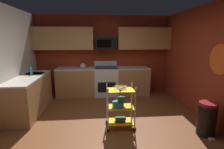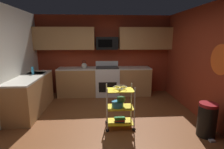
{
  "view_description": "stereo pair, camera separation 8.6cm",
  "coord_description": "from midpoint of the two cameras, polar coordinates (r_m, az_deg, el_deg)",
  "views": [
    {
      "loc": [
        -0.2,
        -3.47,
        1.85
      ],
      "look_at": [
        0.14,
        0.37,
        1.05
      ],
      "focal_mm": 27.83,
      "sensor_mm": 36.0,
      "label": 1
    },
    {
      "loc": [
        -0.11,
        -3.47,
        1.85
      ],
      "look_at": [
        0.14,
        0.37,
        1.05
      ],
      "focal_mm": 27.83,
      "sensor_mm": 36.0,
      "label": 2
    }
  ],
  "objects": [
    {
      "name": "floor",
      "position": [
        3.95,
        -2.2,
        -16.57
      ],
      "size": [
        4.4,
        4.8,
        0.04
      ],
      "primitive_type": "cube",
      "color": "brown",
      "rests_on": "ground"
    },
    {
      "name": "wall_back",
      "position": [
        5.93,
        -3.47,
        6.39
      ],
      "size": [
        4.52,
        0.06,
        2.6
      ],
      "primitive_type": "cube",
      "color": "maroon",
      "rests_on": "ground"
    },
    {
      "name": "wall_right",
      "position": [
        4.25,
        29.3,
        2.79
      ],
      "size": [
        0.06,
        4.8,
        2.6
      ],
      "primitive_type": "cube",
      "color": "maroon",
      "rests_on": "ground"
    },
    {
      "name": "wall_flower_decal",
      "position": [
        3.99,
        31.32,
        4.27
      ],
      "size": [
        0.0,
        0.6,
        0.6
      ],
      "primitive_type": "cylinder",
      "rotation": [
        0.0,
        1.57,
        0.0
      ],
      "color": "#E5591E"
    },
    {
      "name": "counter_run",
      "position": [
        5.32,
        -11.04,
        -3.59
      ],
      "size": [
        3.7,
        2.44,
        0.92
      ],
      "color": "#B27F4C",
      "rests_on": "ground"
    },
    {
      "name": "oven_range",
      "position": [
        5.75,
        -2.38,
        -2.09
      ],
      "size": [
        0.76,
        0.65,
        1.1
      ],
      "color": "white",
      "rests_on": "ground"
    },
    {
      "name": "upper_cabinets",
      "position": [
        5.71,
        -3.69,
        11.72
      ],
      "size": [
        4.4,
        0.33,
        0.7
      ],
      "color": "#B27F4C"
    },
    {
      "name": "microwave",
      "position": [
        5.69,
        -2.54,
        10.22
      ],
      "size": [
        0.7,
        0.39,
        0.4
      ],
      "color": "black"
    },
    {
      "name": "rolling_cart",
      "position": [
        3.68,
        2.1,
        -10.62
      ],
      "size": [
        0.61,
        0.39,
        0.91
      ],
      "color": "silver",
      "rests_on": "ground"
    },
    {
      "name": "fruit_bowl",
      "position": [
        3.54,
        2.15,
        -4.27
      ],
      "size": [
        0.27,
        0.27,
        0.07
      ],
      "color": "silver",
      "rests_on": "rolling_cart"
    },
    {
      "name": "mixing_bowl_large",
      "position": [
        3.65,
        1.34,
        -9.69
      ],
      "size": [
        0.25,
        0.25,
        0.11
      ],
      "color": "#338CBF",
      "rests_on": "rolling_cart"
    },
    {
      "name": "mixing_bowl_small",
      "position": [
        3.65,
        2.47,
        -8.02
      ],
      "size": [
        0.18,
        0.18,
        0.08
      ],
      "color": "#387F4C",
      "rests_on": "rolling_cart"
    },
    {
      "name": "book_stack",
      "position": [
        3.79,
        2.07,
        -14.54
      ],
      "size": [
        0.23,
        0.19,
        0.08
      ],
      "color": "#1E4C8C",
      "rests_on": "rolling_cart"
    },
    {
      "name": "kettle",
      "position": [
        5.66,
        -9.96,
        2.88
      ],
      "size": [
        0.21,
        0.18,
        0.26
      ],
      "color": "beige",
      "rests_on": "counter_run"
    },
    {
      "name": "dish_soap_bottle",
      "position": [
        4.99,
        -25.43,
        1.02
      ],
      "size": [
        0.06,
        0.06,
        0.2
      ],
      "primitive_type": "cylinder",
      "color": "#2D8CBF",
      "rests_on": "counter_run"
    },
    {
      "name": "trash_can",
      "position": [
        3.9,
        28.13,
        -12.72
      ],
      "size": [
        0.34,
        0.42,
        0.66
      ],
      "color": "black",
      "rests_on": "ground"
    }
  ]
}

